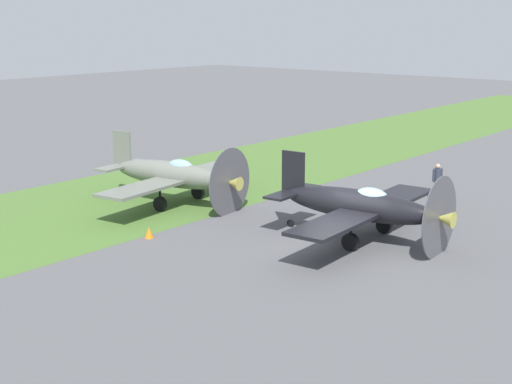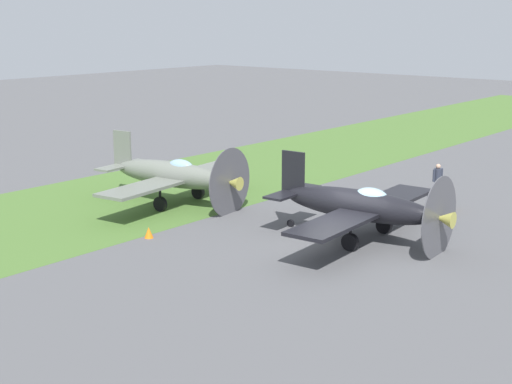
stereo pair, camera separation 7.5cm
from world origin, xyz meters
name	(u,v)px [view 1 (the left image)]	position (x,y,z in m)	size (l,w,h in m)	color
ground_plane	(336,249)	(0.00, 0.00, 0.00)	(160.00, 160.00, 0.00)	#515154
grass_verge	(123,199)	(0.00, -12.32, 0.00)	(120.00, 11.00, 0.01)	#476B2D
airplane_lead	(361,205)	(-1.56, 0.08, 1.41)	(9.45, 7.47, 3.37)	black
airplane_wingman	(173,175)	(-0.99, -9.79, 1.40)	(9.46, 7.51, 3.35)	slate
ground_crew_chief	(437,181)	(-9.75, -0.71, 0.91)	(0.60, 0.38, 1.73)	#2D3342
supply_crate	(442,202)	(-8.11, 0.38, 0.32)	(0.90, 0.90, 0.64)	olive
runway_marker_cone	(149,233)	(3.56, -6.54, 0.22)	(0.36, 0.36, 0.44)	orange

